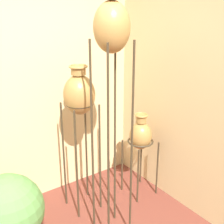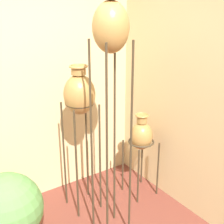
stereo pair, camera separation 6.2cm
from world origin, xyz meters
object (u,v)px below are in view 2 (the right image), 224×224
Objects in this scene: vase_stand_medium at (80,96)px; vase_stand_short at (141,136)px; potted_plant at (8,211)px; vase_stand_tall at (111,36)px.

vase_stand_short is (0.68, -0.16, -0.55)m from vase_stand_medium.
potted_plant is (-1.55, -0.03, -0.31)m from vase_stand_short.
potted_plant is (-0.87, -0.19, -0.86)m from vase_stand_medium.
vase_stand_tall reaches higher than vase_stand_short.
potted_plant is at bearing 160.63° from vase_stand_tall.
vase_stand_tall is at bearing -86.60° from vase_stand_medium.
vase_stand_tall reaches higher than vase_stand_medium.
vase_stand_short is at bearing 28.25° from vase_stand_tall.
vase_stand_tall is 1.78m from potted_plant.
vase_stand_tall is 1.40m from vase_stand_short.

